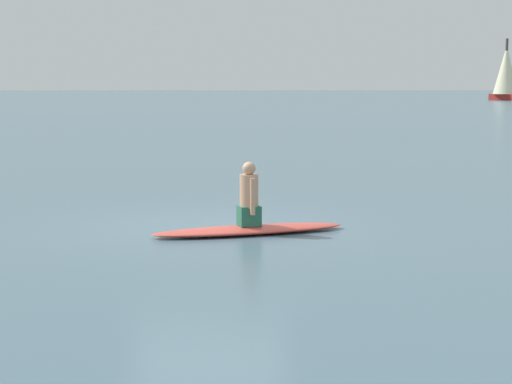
{
  "coord_description": "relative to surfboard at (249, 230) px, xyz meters",
  "views": [
    {
      "loc": [
        0.29,
        -14.26,
        2.4
      ],
      "look_at": [
        0.77,
        -0.48,
        0.65
      ],
      "focal_mm": 61.87,
      "sensor_mm": 36.0,
      "label": 1
    }
  ],
  "objects": [
    {
      "name": "ground_plane",
      "position": [
        -0.66,
        0.59,
        -0.06
      ],
      "size": [
        400.0,
        400.0,
        0.0
      ],
      "primitive_type": "plane",
      "color": "slate"
    },
    {
      "name": "surfboard",
      "position": [
        0.0,
        0.0,
        0.0
      ],
      "size": [
        3.2,
        1.55,
        0.12
      ],
      "primitive_type": "ellipsoid",
      "rotation": [
        0.0,
        0.0,
        0.29
      ],
      "color": "#D84C3F",
      "rests_on": "ground"
    },
    {
      "name": "person_paddler",
      "position": [
        0.0,
        0.0,
        0.52
      ],
      "size": [
        0.4,
        0.44,
        1.01
      ],
      "rotation": [
        0.0,
        0.0,
        0.29
      ],
      "color": "#26664C",
      "rests_on": "surfboard"
    },
    {
      "name": "sailboat_center_horizon",
      "position": [
        33.36,
        91.98,
        3.37
      ],
      "size": [
        3.98,
        4.27,
        7.36
      ],
      "rotation": [
        0.0,
        0.0,
        -1.07
      ],
      "color": "maroon",
      "rests_on": "ground"
    }
  ]
}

